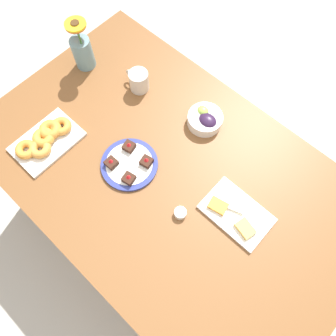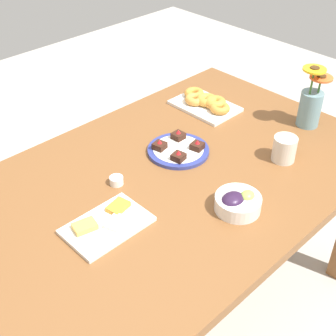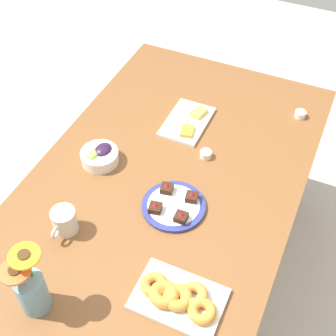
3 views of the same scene
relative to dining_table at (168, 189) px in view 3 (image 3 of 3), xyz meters
The scene contains 10 objects.
ground_plane 0.65m from the dining_table, ahead, with size 6.00×6.00×0.00m, color #B7B2A8.
dining_table is the anchor object (origin of this frame).
coffee_mug 0.46m from the dining_table, 29.98° to the right, with size 0.12×0.09×0.10m.
grape_bowl 0.30m from the dining_table, 81.65° to the right, with size 0.15×0.15×0.07m.
cheese_platter 0.33m from the dining_table, behind, with size 0.26×0.17×0.03m.
croissant_platter 0.54m from the dining_table, 27.56° to the left, with size 0.19×0.28×0.05m.
jam_cup_honey 0.21m from the dining_table, 147.75° to the left, with size 0.05×0.05×0.03m.
jam_cup_berry 0.68m from the dining_table, 145.19° to the left, with size 0.05×0.05×0.03m.
dessert_plate 0.19m from the dining_table, 31.71° to the left, with size 0.23×0.23×0.05m.
flower_vase 0.70m from the dining_table, 12.45° to the right, with size 0.12×0.11×0.26m.
Camera 3 is at (1.11, 0.50, 2.09)m, focal length 50.00 mm.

